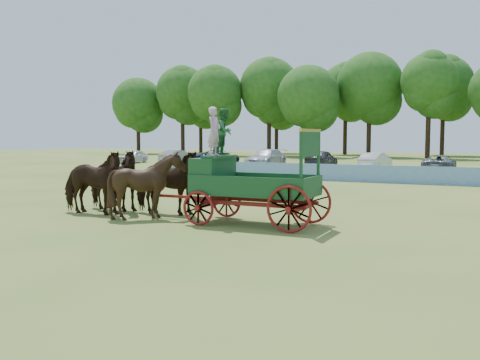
% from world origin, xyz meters
% --- Properties ---
extents(ground, '(160.00, 160.00, 0.00)m').
position_xyz_m(ground, '(0.00, 0.00, 0.00)').
color(ground, olive).
rests_on(ground, ground).
extents(horse_lead_left, '(2.81, 1.49, 2.28)m').
position_xyz_m(horse_lead_left, '(-4.70, 0.36, 1.14)').
color(horse_lead_left, '#321C0D').
rests_on(horse_lead_left, ground).
extents(horse_lead_right, '(2.80, 1.46, 2.28)m').
position_xyz_m(horse_lead_right, '(-4.70, 1.46, 1.14)').
color(horse_lead_right, '#321C0D').
rests_on(horse_lead_right, ground).
extents(horse_wheel_left, '(2.18, 1.96, 2.29)m').
position_xyz_m(horse_wheel_left, '(-2.30, 0.36, 1.14)').
color(horse_wheel_left, '#321C0D').
rests_on(horse_wheel_left, ground).
extents(horse_wheel_right, '(2.81, 1.49, 2.28)m').
position_xyz_m(horse_wheel_right, '(-2.30, 1.46, 1.14)').
color(horse_wheel_right, '#321C0D').
rests_on(horse_wheel_right, ground).
extents(farm_dray, '(6.00, 2.00, 3.70)m').
position_xyz_m(farm_dray, '(0.67, 0.93, 1.62)').
color(farm_dray, maroon).
rests_on(farm_dray, ground).
extents(sponsor_banner, '(26.00, 0.08, 1.05)m').
position_xyz_m(sponsor_banner, '(-1.00, 18.00, 0.53)').
color(sponsor_banner, '#1D5F9D').
rests_on(sponsor_banner, ground).
extents(parked_cars, '(42.28, 6.73, 1.61)m').
position_xyz_m(parked_cars, '(-5.46, 30.32, 0.74)').
color(parked_cars, silver).
rests_on(parked_cars, ground).
extents(treeline, '(90.68, 23.59, 15.07)m').
position_xyz_m(treeline, '(-3.93, 59.91, 9.29)').
color(treeline, '#382314').
rests_on(treeline, ground).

